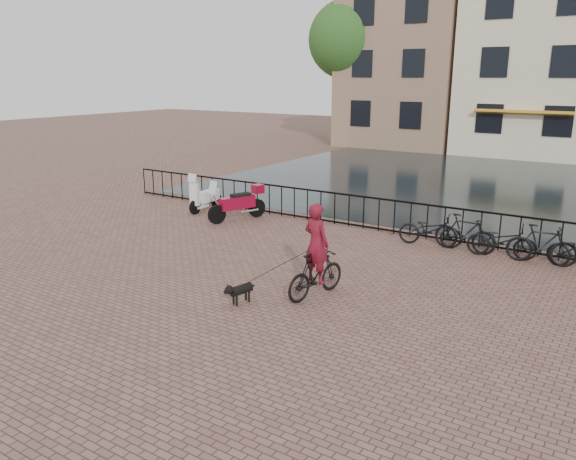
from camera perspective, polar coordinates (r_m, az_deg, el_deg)
The scene contains 14 objects.
ground at distance 10.76m, azimuth -8.86°, elevation -9.79°, with size 100.00×100.00×0.00m, color brown.
canal_water at distance 25.75m, azimuth 17.66°, elevation 4.58°, with size 20.00×20.00×0.00m, color black.
railing at distance 17.04m, azimuth 9.20°, elevation 1.52°, with size 20.00×0.05×1.02m.
canal_house_left at distance 39.80m, azimuth 12.83°, elevation 17.81°, with size 7.50×9.00×12.80m.
canal_house_mid at distance 37.69m, azimuth 24.70°, elevation 16.21°, with size 8.00×9.50×11.80m.
tree_far_left at distance 38.50m, azimuth 6.05°, elevation 18.67°, with size 5.04×5.04×9.27m.
cyclist at distance 11.75m, azimuth 2.87°, elevation -2.66°, with size 0.85×1.81×2.38m.
dog at distance 11.66m, azimuth -4.77°, elevation -6.32°, with size 0.40×0.75×0.48m.
motorcycle at distance 18.13m, azimuth -5.20°, elevation 3.17°, with size 1.14×2.02×1.41m.
scooter at distance 19.58m, azimuth -8.39°, elevation 4.00°, with size 0.52×1.55×1.42m.
parked_bike_0 at distance 15.88m, azimuth 14.24°, elevation 0.02°, with size 0.60×1.72×0.90m, color black.
parked_bike_1 at distance 15.61m, azimuth 17.53°, elevation -0.32°, with size 0.47×1.66×1.00m, color black.
parked_bike_2 at distance 15.42m, azimuth 20.90°, elevation -1.01°, with size 0.60×1.72×0.90m, color black.
parked_bike_3 at distance 15.25m, azimuth 24.39°, elevation -1.37°, with size 0.47×1.66×1.00m, color black.
Camera 1 is at (6.60, -7.17, 4.57)m, focal length 35.00 mm.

